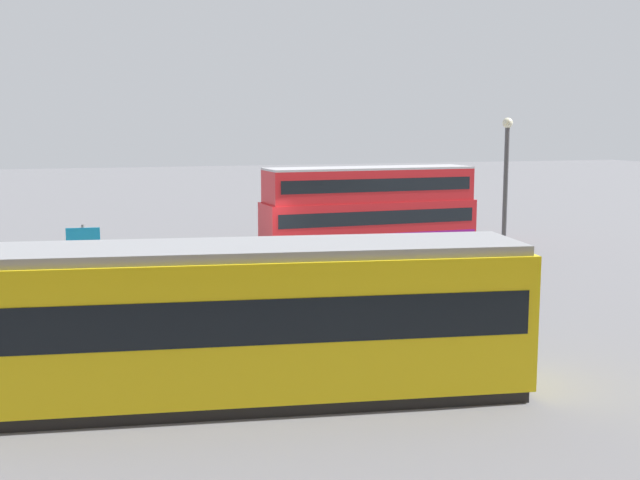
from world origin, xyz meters
TOP-DOWN VIEW (x-y plane):
  - ground_plane at (0.00, 0.00)m, footprint 160.00×160.00m
  - double_decker_bus at (-5.57, -2.73)m, footprint 10.36×2.78m
  - tram_yellow at (4.93, 16.56)m, footprint 12.26×4.37m
  - pedestrian_near_railing at (5.98, 5.82)m, footprint 0.36×0.34m
  - pedestrian_railing at (3.28, 6.92)m, footprint 7.28×0.52m
  - info_sign at (7.74, 5.95)m, footprint 1.06×0.17m
  - street_lamp at (-6.28, 8.27)m, footprint 0.36×0.36m

SIDE VIEW (x-z plane):
  - ground_plane at x=0.00m, z-range 0.00..0.00m
  - pedestrian_railing at x=3.28m, z-range 0.20..1.28m
  - pedestrian_near_railing at x=5.98m, z-range 0.13..1.80m
  - tram_yellow at x=4.93m, z-range 0.06..3.35m
  - info_sign at x=7.74m, z-range 0.49..3.03m
  - double_decker_bus at x=-5.57m, z-range 0.05..3.80m
  - street_lamp at x=-6.28m, z-range 0.56..6.53m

